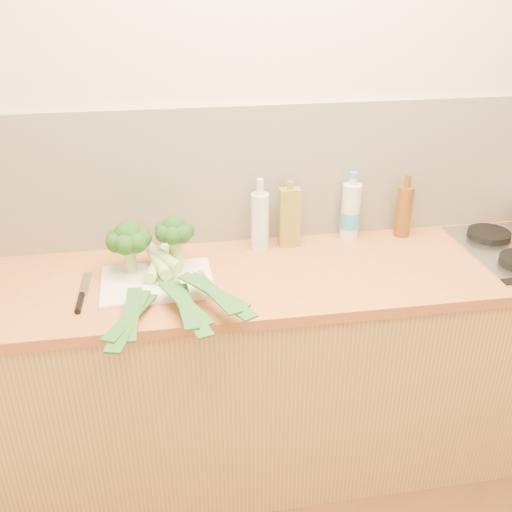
# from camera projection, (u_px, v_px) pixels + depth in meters

# --- Properties ---
(room_shell) EXTENTS (3.50, 3.50, 3.50)m
(room_shell) POSITION_uv_depth(u_px,v_px,m) (271.00, 174.00, 2.22)
(room_shell) COLOR beige
(room_shell) RESTS_ON ground
(counter) EXTENTS (3.20, 0.62, 0.90)m
(counter) POSITION_uv_depth(u_px,v_px,m) (282.00, 369.00, 2.29)
(counter) COLOR tan
(counter) RESTS_ON ground
(chopping_board) EXTENTS (0.39, 0.30, 0.01)m
(chopping_board) POSITION_uv_depth(u_px,v_px,m) (157.00, 282.00, 2.00)
(chopping_board) COLOR white
(chopping_board) RESTS_ON counter
(broccoli_left) EXTENTS (0.16, 0.16, 0.19)m
(broccoli_left) POSITION_uv_depth(u_px,v_px,m) (128.00, 239.00, 2.00)
(broccoli_left) COLOR #9AAE65
(broccoli_left) RESTS_ON chopping_board
(broccoli_right) EXTENTS (0.14, 0.14, 0.20)m
(broccoli_right) POSITION_uv_depth(u_px,v_px,m) (174.00, 232.00, 2.03)
(broccoli_right) COLOR #9AAE65
(broccoli_right) RESTS_ON chopping_board
(leek_front) EXTENTS (0.23, 0.71, 0.04)m
(leek_front) POSITION_uv_depth(u_px,v_px,m) (151.00, 277.00, 1.97)
(leek_front) COLOR white
(leek_front) RESTS_ON chopping_board
(leek_mid) EXTENTS (0.21, 0.61, 0.04)m
(leek_mid) POSITION_uv_depth(u_px,v_px,m) (168.00, 278.00, 1.93)
(leek_mid) COLOR white
(leek_mid) RESTS_ON chopping_board
(leek_back) EXTENTS (0.35, 0.58, 0.04)m
(leek_back) POSITION_uv_depth(u_px,v_px,m) (181.00, 269.00, 1.94)
(leek_back) COLOR white
(leek_back) RESTS_ON chopping_board
(chefs_knife) EXTENTS (0.04, 0.28, 0.02)m
(chefs_knife) POSITION_uv_depth(u_px,v_px,m) (81.00, 298.00, 1.90)
(chefs_knife) COLOR silver
(chefs_knife) RESTS_ON counter
(oil_tin) EXTENTS (0.08, 0.05, 0.27)m
(oil_tin) POSITION_uv_depth(u_px,v_px,m) (289.00, 217.00, 2.22)
(oil_tin) COLOR olive
(oil_tin) RESTS_ON counter
(glass_bottle) EXTENTS (0.07, 0.07, 0.29)m
(glass_bottle) POSITION_uv_depth(u_px,v_px,m) (260.00, 220.00, 2.20)
(glass_bottle) COLOR silver
(glass_bottle) RESTS_ON counter
(amber_bottle) EXTENTS (0.06, 0.06, 0.26)m
(amber_bottle) POSITION_uv_depth(u_px,v_px,m) (404.00, 210.00, 2.31)
(amber_bottle) COLOR brown
(amber_bottle) RESTS_ON counter
(water_bottle) EXTENTS (0.08, 0.08, 0.26)m
(water_bottle) POSITION_uv_depth(u_px,v_px,m) (350.00, 213.00, 2.29)
(water_bottle) COLOR silver
(water_bottle) RESTS_ON counter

